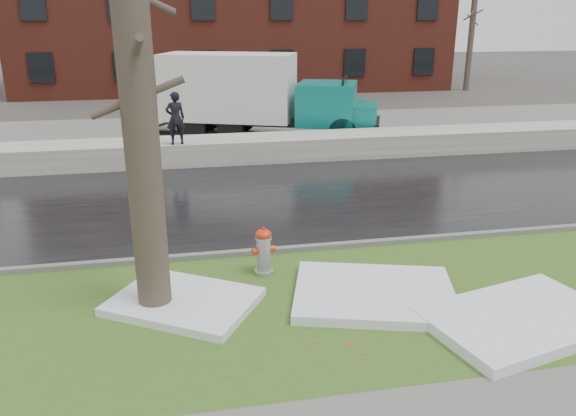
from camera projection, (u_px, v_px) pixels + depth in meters
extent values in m
plane|color=#47423D|center=(294.00, 275.00, 10.18)|extent=(120.00, 120.00, 0.00)
cube|color=#2F521B|center=(309.00, 308.00, 9.02)|extent=(60.00, 4.50, 0.04)
cube|color=black|center=(258.00, 199.00, 14.36)|extent=(60.00, 7.00, 0.03)
cube|color=slate|center=(228.00, 134.00, 22.24)|extent=(60.00, 9.00, 0.03)
cube|color=slate|center=(284.00, 250.00, 11.09)|extent=(60.00, 0.15, 0.14)
cube|color=beige|center=(240.00, 149.00, 18.14)|extent=(60.00, 1.60, 0.75)
cube|color=maroon|center=(232.00, 7.00, 36.76)|extent=(26.00, 12.00, 10.00)
cylinder|color=brown|center=(101.00, 38.00, 32.17)|extent=(0.36, 0.36, 6.50)
cylinder|color=brown|center=(99.00, 20.00, 31.86)|extent=(0.84, 1.62, 0.73)
cylinder|color=brown|center=(97.00, 3.00, 31.57)|extent=(1.08, 1.26, 0.66)
cylinder|color=brown|center=(100.00, 31.00, 32.06)|extent=(1.40, 0.61, 0.63)
cylinder|color=brown|center=(471.00, 36.00, 34.30)|extent=(0.36, 0.36, 6.50)
cylinder|color=brown|center=(473.00, 20.00, 33.99)|extent=(0.84, 1.62, 0.73)
cylinder|color=brown|center=(474.00, 4.00, 33.69)|extent=(1.08, 1.26, 0.66)
cylinder|color=brown|center=(472.00, 30.00, 34.18)|extent=(1.40, 0.61, 0.63)
cylinder|color=#929599|center=(264.00, 254.00, 10.06)|extent=(0.29, 0.29, 0.76)
ellipsoid|color=red|center=(263.00, 234.00, 9.93)|extent=(0.34, 0.34, 0.18)
cylinder|color=red|center=(263.00, 229.00, 9.90)|extent=(0.06, 0.06, 0.05)
cylinder|color=red|center=(255.00, 251.00, 9.98)|extent=(0.13, 0.14, 0.12)
cylinder|color=red|center=(272.00, 249.00, 10.09)|extent=(0.13, 0.14, 0.12)
cylinder|color=#929599|center=(261.00, 247.00, 10.17)|extent=(0.17, 0.14, 0.15)
cylinder|color=brown|center=(138.00, 104.00, 7.92)|extent=(0.64, 0.64, 6.49)
cylinder|color=brown|center=(134.00, 57.00, 7.71)|extent=(0.39, 1.60, 0.68)
cylinder|color=brown|center=(138.00, 98.00, 7.89)|extent=(1.35, 0.23, 0.58)
cube|color=black|center=(260.00, 122.00, 21.55)|extent=(7.09, 3.42, 0.20)
cube|color=silver|center=(229.00, 87.00, 21.32)|extent=(5.38, 3.85, 2.45)
cube|color=#0C736C|center=(327.00, 104.00, 20.89)|extent=(2.72, 2.77, 1.54)
cube|color=#0C736C|center=(362.00, 114.00, 20.80)|extent=(1.72, 2.25, 0.82)
cube|color=black|center=(344.00, 89.00, 20.61)|extent=(0.71, 1.72, 0.82)
cube|color=black|center=(158.00, 126.00, 22.32)|extent=(1.84, 1.57, 0.61)
cylinder|color=black|center=(342.00, 132.00, 20.18)|extent=(1.03, 0.61, 1.00)
cylinder|color=black|center=(346.00, 123.00, 21.95)|extent=(1.03, 0.61, 1.00)
cylinder|color=black|center=(230.00, 128.00, 20.84)|extent=(1.03, 0.61, 1.00)
cylinder|color=black|center=(243.00, 119.00, 22.62)|extent=(1.03, 0.61, 1.00)
cylinder|color=black|center=(193.00, 127.00, 21.08)|extent=(1.03, 0.61, 1.00)
cylinder|color=black|center=(208.00, 118.00, 22.85)|extent=(1.03, 0.61, 1.00)
imported|color=black|center=(175.00, 118.00, 16.84)|extent=(0.64, 0.49, 1.59)
cube|color=white|center=(374.00, 294.00, 9.26)|extent=(3.06, 2.65, 0.16)
cube|color=white|center=(184.00, 302.00, 9.02)|extent=(2.71, 2.52, 0.14)
cube|color=white|center=(520.00, 319.00, 8.46)|extent=(3.15, 2.41, 0.18)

